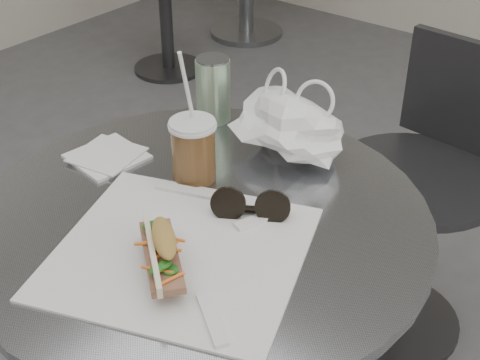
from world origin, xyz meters
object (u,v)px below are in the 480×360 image
Objects in this scene: cafe_table at (207,331)px; banh_mi at (163,252)px; chair_far at (417,216)px; iced_coffee at (193,149)px; bg_chair at (160,8)px; drink_can at (213,89)px; sunglasses at (250,207)px.

banh_mi is at bearing -70.65° from cafe_table.
chair_far is 3.25× the size of iced_coffee.
bg_chair is 2.17m from iced_coffee.
banh_mi is 0.82× the size of iced_coffee.
iced_coffee is 0.22m from drink_can.
cafe_table is 0.34m from banh_mi.
sunglasses reaches higher than bg_chair.
chair_far is at bearing 125.91° from banh_mi.
cafe_table is 3.13× the size of iced_coffee.
sunglasses is (-0.03, -0.69, 0.41)m from chair_far.
drink_can is at bearing 160.13° from banh_mi.
chair_far reaches higher than bg_chair.
cafe_table is 0.74m from chair_far.
cafe_table is at bearing -42.29° from iced_coffee.
iced_coffee is at bearing 160.24° from banh_mi.
iced_coffee reaches higher than drink_can.
banh_mi is 1.50× the size of drink_can.
chair_far is 1.89m from bg_chair.
iced_coffee is at bearing 79.91° from chair_far.
cafe_table is 1.03× the size of bg_chair.
drink_can is at bearing 121.03° from iced_coffee.
chair_far is (0.10, 0.73, -0.11)m from cafe_table.
iced_coffee is (1.53, -1.46, 0.47)m from bg_chair.
chair_far is at bearing 74.77° from iced_coffee.
sunglasses is (0.15, -0.04, -0.04)m from iced_coffee.
bg_chair is 6.03× the size of sunglasses.
iced_coffee reaches higher than chair_far.
banh_mi reaches higher than sunglasses.
sunglasses reaches higher than chair_far.
banh_mi reaches higher than chair_far.
cafe_table is at bearing -53.46° from drink_can.
chair_far reaches higher than cafe_table.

